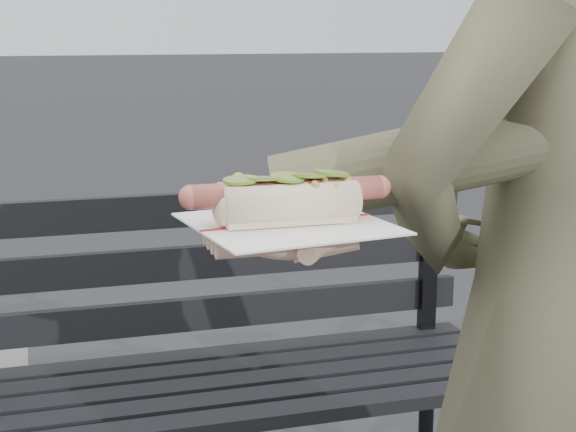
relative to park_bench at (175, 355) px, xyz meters
name	(u,v)px	position (x,y,z in m)	size (l,w,h in m)	color
park_bench	(175,355)	(0.00, 0.00, 0.00)	(1.50, 0.44, 0.88)	black
person	(561,342)	(0.38, -0.92, 0.32)	(0.61, 0.40, 1.68)	brown
held_hotdog	(435,165)	(0.16, -0.97, 0.57)	(0.64, 0.32, 0.20)	brown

